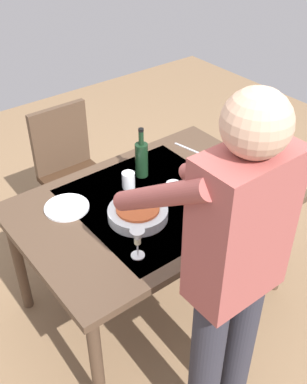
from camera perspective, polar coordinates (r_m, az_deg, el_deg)
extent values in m
plane|color=#846647|center=(2.94, 0.00, -12.63)|extent=(6.00, 6.00, 0.00)
cube|color=#4C3828|center=(2.44, 0.00, -1.33)|extent=(1.42, 0.96, 0.04)
cube|color=#C6AD89|center=(2.43, 0.00, -0.99)|extent=(0.78, 0.82, 0.00)
cylinder|color=#4C3828|center=(3.25, 4.51, 1.19)|extent=(0.06, 0.06, 0.71)
cylinder|color=#4C3828|center=(2.74, -16.26, -8.39)|extent=(0.06, 0.06, 0.71)
cylinder|color=#4C3828|center=(2.84, 15.61, -6.38)|extent=(0.06, 0.06, 0.71)
cylinder|color=#4C3828|center=(2.24, -7.00, -20.48)|extent=(0.06, 0.06, 0.71)
cube|color=#352114|center=(3.12, -9.35, 1.32)|extent=(0.40, 0.40, 0.04)
cube|color=#4C3828|center=(3.13, -11.45, 6.48)|extent=(0.40, 0.04, 0.45)
cylinder|color=#4C3828|center=(3.44, -7.98, 0.53)|extent=(0.04, 0.04, 0.43)
cylinder|color=#4C3828|center=(3.32, -12.98, -1.59)|extent=(0.04, 0.04, 0.43)
cylinder|color=#4C3828|center=(3.20, -4.81, -2.28)|extent=(0.04, 0.04, 0.43)
cylinder|color=#4C3828|center=(3.08, -10.08, -4.67)|extent=(0.04, 0.04, 0.43)
cylinder|color=#2D2D38|center=(2.12, 6.42, -20.86)|extent=(0.14, 0.14, 0.88)
cylinder|color=#2D2D38|center=(2.21, 10.40, -17.98)|extent=(0.14, 0.14, 0.88)
cube|color=#9E4C47|center=(1.61, 10.77, -4.33)|extent=(0.36, 0.20, 0.60)
sphere|color=tan|center=(1.39, 12.60, 8.26)|extent=(0.22, 0.22, 0.22)
cylinder|color=#9E4C47|center=(1.60, 0.70, -0.48)|extent=(0.08, 0.52, 0.40)
cylinder|color=#9E4C47|center=(1.80, 9.28, 3.53)|extent=(0.08, 0.52, 0.40)
cylinder|color=black|center=(2.56, -1.49, 3.96)|extent=(0.07, 0.07, 0.20)
cylinder|color=black|center=(2.49, -1.54, 6.69)|extent=(0.03, 0.03, 0.08)
cylinder|color=black|center=(2.46, -1.56, 7.66)|extent=(0.03, 0.03, 0.02)
cylinder|color=white|center=(2.11, -1.94, -7.81)|extent=(0.06, 0.06, 0.01)
cylinder|color=white|center=(2.08, -1.96, -7.06)|extent=(0.01, 0.01, 0.07)
cone|color=white|center=(2.03, -2.01, -5.57)|extent=(0.07, 0.07, 0.07)
cylinder|color=beige|center=(2.04, -1.99, -6.04)|extent=(0.03, 0.03, 0.03)
cylinder|color=white|center=(2.63, 9.86, 1.78)|extent=(0.06, 0.06, 0.01)
cylinder|color=white|center=(2.60, 9.95, 2.47)|extent=(0.01, 0.01, 0.07)
cone|color=white|center=(2.57, 10.11, 3.81)|extent=(0.07, 0.07, 0.07)
cylinder|color=beige|center=(2.58, 10.06, 3.39)|extent=(0.03, 0.03, 0.03)
cylinder|color=silver|center=(2.49, -3.11, 1.47)|extent=(0.07, 0.07, 0.09)
cylinder|color=silver|center=(2.55, 6.57, 2.19)|extent=(0.07, 0.07, 0.10)
cylinder|color=silver|center=(2.40, 2.45, 0.09)|extent=(0.08, 0.08, 0.10)
cylinder|color=silver|center=(2.29, -1.94, -2.67)|extent=(0.30, 0.30, 0.05)
cylinder|color=#C6562D|center=(2.28, -1.95, -2.22)|extent=(0.22, 0.22, 0.03)
cylinder|color=silver|center=(2.40, -10.65, -1.88)|extent=(0.23, 0.23, 0.01)
cube|color=silver|center=(2.86, 4.26, 5.37)|extent=(0.05, 0.20, 0.00)
cube|color=silver|center=(2.41, 8.99, -1.74)|extent=(0.08, 0.17, 0.00)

